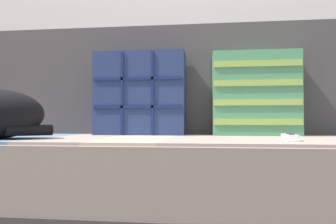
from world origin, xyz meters
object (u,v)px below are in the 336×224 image
Objects in this scene: couch at (171,188)px; throw_pillow_striped at (255,94)px; throw_pillow_quilted at (140,94)px; game_remote_near at (290,137)px.

throw_pillow_striped reaches higher than couch.
throw_pillow_quilted reaches higher than couch.
throw_pillow_quilted is at bearing 152.02° from game_remote_near.
throw_pillow_quilted reaches higher than throw_pillow_striped.
throw_pillow_quilted is at bearing 130.88° from couch.
couch is 0.57m from throw_pillow_striped.
couch is 0.51m from game_remote_near.
couch is 5.19× the size of throw_pillow_striped.
throw_pillow_quilted reaches higher than game_remote_near.
throw_pillow_quilted is 1.11× the size of throw_pillow_striped.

